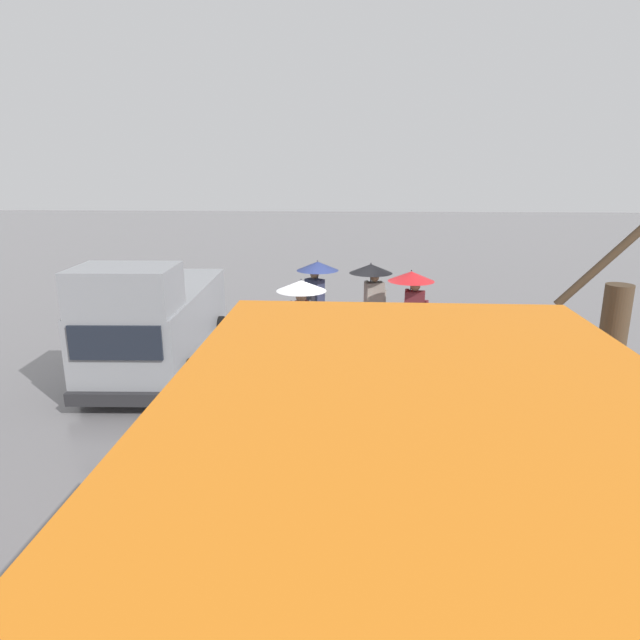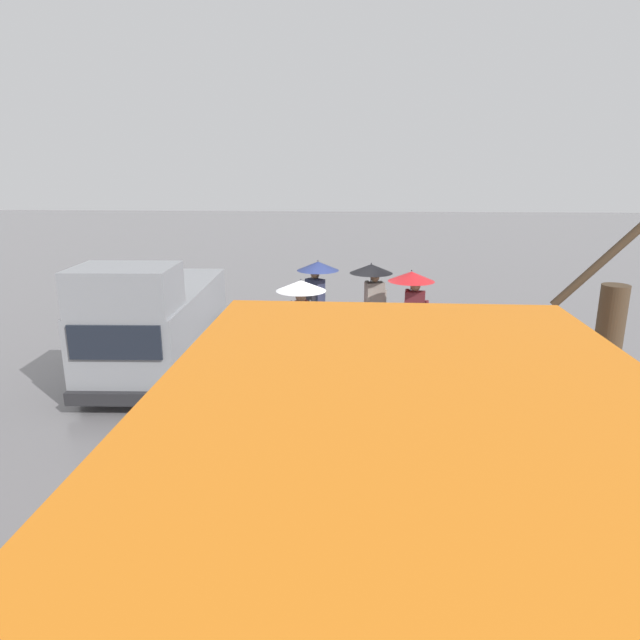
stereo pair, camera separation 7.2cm
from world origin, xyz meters
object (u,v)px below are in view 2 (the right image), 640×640
object	(u,v)px
shopping_cart_vendor	(338,333)
pedestrian_white_side	(373,285)
cargo_van_parked_right	(156,318)
pedestrian_pink_side	(413,295)
hand_dolly_boxes	(301,337)
bare_tree_near	(596,443)
pedestrian_black_side	(316,283)
pedestrian_far_side	(301,306)

from	to	relation	value
shopping_cart_vendor	pedestrian_white_side	size ratio (longest dim) A/B	0.49
cargo_van_parked_right	pedestrian_pink_side	size ratio (longest dim) A/B	2.52
hand_dolly_boxes	bare_tree_near	xyz separation A→B (m)	(-3.53, 7.54, 1.34)
pedestrian_black_side	hand_dolly_boxes	bearing A→B (deg)	74.33
hand_dolly_boxes	bare_tree_near	size ratio (longest dim) A/B	0.33
bare_tree_near	pedestrian_pink_side	bearing A→B (deg)	-82.43
hand_dolly_boxes	pedestrian_far_side	xyz separation A→B (m)	(-0.15, 1.36, 1.09)
pedestrian_pink_side	pedestrian_white_side	bearing A→B (deg)	-47.64
pedestrian_far_side	pedestrian_white_side	bearing A→B (deg)	-125.86
hand_dolly_boxes	pedestrian_black_side	world-z (taller)	pedestrian_black_side
pedestrian_black_side	pedestrian_pink_side	bearing A→B (deg)	150.91
cargo_van_parked_right	pedestrian_far_side	world-z (taller)	cargo_van_parked_right
pedestrian_pink_side	pedestrian_black_side	bearing A→B (deg)	-29.09
pedestrian_far_side	bare_tree_near	size ratio (longest dim) A/B	0.53
pedestrian_white_side	pedestrian_far_side	distance (m)	2.62
pedestrian_black_side	cargo_van_parked_right	bearing A→B (deg)	31.97
pedestrian_pink_side	pedestrian_white_side	xyz separation A→B (m)	(0.87, -0.95, 0.00)
pedestrian_black_side	bare_tree_near	distance (m)	9.19
cargo_van_parked_right	pedestrian_white_side	world-z (taller)	cargo_van_parked_right
cargo_van_parked_right	shopping_cart_vendor	xyz separation A→B (m)	(-3.93, -1.11, -0.61)
cargo_van_parked_right	shopping_cart_vendor	bearing A→B (deg)	-164.25
shopping_cart_vendor	pedestrian_pink_side	distance (m)	1.98
cargo_van_parked_right	pedestrian_pink_side	bearing A→B (deg)	-171.44
cargo_van_parked_right	pedestrian_black_side	size ratio (longest dim) A/B	2.52
cargo_van_parked_right	bare_tree_near	distance (m)	9.28
pedestrian_far_side	pedestrian_pink_side	bearing A→B (deg)	-153.96
hand_dolly_boxes	pedestrian_black_side	bearing A→B (deg)	-105.67
hand_dolly_boxes	pedestrian_pink_side	xyz separation A→B (m)	(-2.55, 0.19, 1.11)
pedestrian_black_side	pedestrian_white_side	distance (m)	1.42
hand_dolly_boxes	pedestrian_white_side	world-z (taller)	pedestrian_white_side
pedestrian_black_side	bare_tree_near	world-z (taller)	bare_tree_near
shopping_cart_vendor	hand_dolly_boxes	bearing A→B (deg)	4.97
pedestrian_white_side	pedestrian_far_side	world-z (taller)	same
cargo_van_parked_right	pedestrian_white_side	size ratio (longest dim) A/B	2.52
cargo_van_parked_right	pedestrian_white_side	bearing A→B (deg)	-159.27
shopping_cart_vendor	pedestrian_black_side	size ratio (longest dim) A/B	0.49
hand_dolly_boxes	pedestrian_pink_side	world-z (taller)	pedestrian_pink_side
cargo_van_parked_right	shopping_cart_vendor	distance (m)	4.13
cargo_van_parked_right	hand_dolly_boxes	size ratio (longest dim) A/B	4.11
pedestrian_white_side	shopping_cart_vendor	bearing A→B (deg)	40.13
shopping_cart_vendor	bare_tree_near	size ratio (longest dim) A/B	0.26
shopping_cart_vendor	pedestrian_far_side	size ratio (longest dim) A/B	0.49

